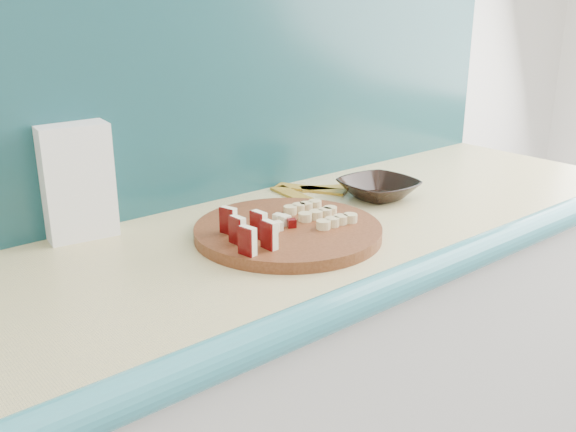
# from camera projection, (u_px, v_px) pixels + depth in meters

# --- Properties ---
(backsplash) EXTENTS (2.20, 0.02, 0.50)m
(backsplash) POSITION_uv_depth(u_px,v_px,m) (148.00, 97.00, 1.32)
(backsplash) COLOR teal
(backsplash) RESTS_ON kitchen_counter
(cutting_board) EXTENTS (0.38, 0.38, 0.02)m
(cutting_board) POSITION_uv_depth(u_px,v_px,m) (288.00, 231.00, 1.26)
(cutting_board) COLOR #47210F
(cutting_board) RESTS_ON kitchen_counter
(apple_wedges) EXTENTS (0.08, 0.14, 0.05)m
(apple_wedges) POSITION_uv_depth(u_px,v_px,m) (248.00, 230.00, 1.16)
(apple_wedges) COLOR #FDF6CA
(apple_wedges) RESTS_ON cutting_board
(apple_chunks) EXTENTS (0.05, 0.06, 0.02)m
(apple_chunks) POSITION_uv_depth(u_px,v_px,m) (279.00, 224.00, 1.24)
(apple_chunks) COLOR #FDF1CA
(apple_chunks) RESTS_ON cutting_board
(banana_slices) EXTENTS (0.10, 0.14, 0.02)m
(banana_slices) POSITION_uv_depth(u_px,v_px,m) (319.00, 214.00, 1.30)
(banana_slices) COLOR #CDB77D
(banana_slices) RESTS_ON cutting_board
(brown_bowl) EXTENTS (0.18, 0.18, 0.04)m
(brown_bowl) POSITION_uv_depth(u_px,v_px,m) (379.00, 189.00, 1.50)
(brown_bowl) COLOR black
(brown_bowl) RESTS_ON kitchen_counter
(flour_bag) EXTENTS (0.14, 0.11, 0.22)m
(flour_bag) POSITION_uv_depth(u_px,v_px,m) (75.00, 180.00, 1.24)
(flour_bag) COLOR white
(flour_bag) RESTS_ON kitchen_counter
(banana_peel) EXTENTS (0.23, 0.20, 0.01)m
(banana_peel) POSITION_uv_depth(u_px,v_px,m) (315.00, 191.00, 1.54)
(banana_peel) COLOR gold
(banana_peel) RESTS_ON kitchen_counter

